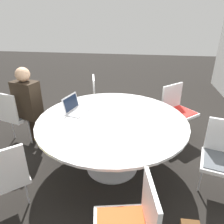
# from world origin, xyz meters

# --- Properties ---
(ground_plane) EXTENTS (16.00, 16.00, 0.00)m
(ground_plane) POSITION_xyz_m (0.00, 0.00, 0.00)
(ground_plane) COLOR black
(conference_table) EXTENTS (1.82, 1.82, 0.72)m
(conference_table) POSITION_xyz_m (0.00, 0.00, 0.62)
(conference_table) COLOR #B7B7BC
(conference_table) RESTS_ON ground_plane
(chair_0) EXTENTS (0.53, 0.54, 0.87)m
(chair_0) POSITION_xyz_m (-0.39, -1.53, 0.53)
(chair_0) COLOR white
(chair_0) RESTS_ON ground_plane
(chair_1) EXTENTS (0.61, 0.61, 0.87)m
(chair_1) POSITION_xyz_m (0.90, -0.92, 0.53)
(chair_1) COLOR white
(chair_1) RESTS_ON ground_plane
(chair_2) EXTENTS (0.51, 0.50, 0.87)m
(chair_2) POSITION_xyz_m (1.24, 0.31, 0.53)
(chair_2) COLOR white
(chair_2) RESTS_ON ground_plane
(chair_3) EXTENTS (0.52, 0.54, 0.87)m
(chair_3) POSITION_xyz_m (0.28, 1.25, 0.53)
(chair_3) COLOR white
(chair_3) RESTS_ON ground_plane
(chair_4) EXTENTS (0.61, 0.61, 0.87)m
(chair_4) POSITION_xyz_m (-0.90, 0.91, 0.53)
(chair_4) COLOR white
(chair_4) RESTS_ON ground_plane
(chair_5) EXTENTS (0.52, 0.51, 0.87)m
(chair_5) POSITION_xyz_m (-1.23, -0.35, 0.53)
(chair_5) COLOR white
(chair_5) RESTS_ON ground_plane
(person_0) EXTENTS (0.33, 0.41, 1.22)m
(person_0) POSITION_xyz_m (-0.40, -1.28, 0.72)
(person_0) COLOR #2D2319
(person_0) RESTS_ON ground_plane
(laptop) EXTENTS (0.36, 0.31, 0.21)m
(laptop) POSITION_xyz_m (-0.15, -0.51, 0.78)
(laptop) COLOR silver
(laptop) RESTS_ON conference_table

